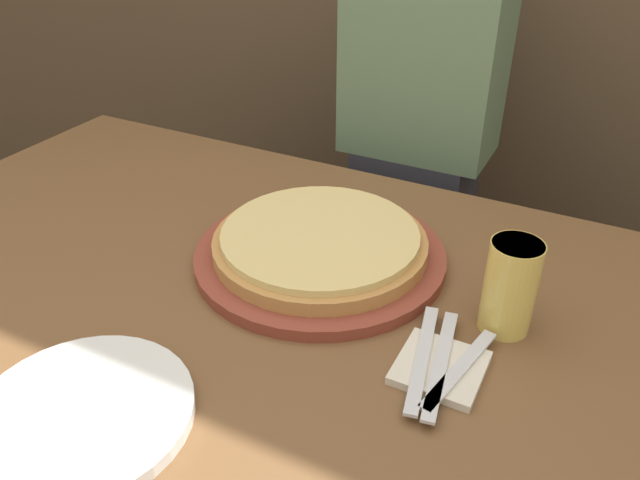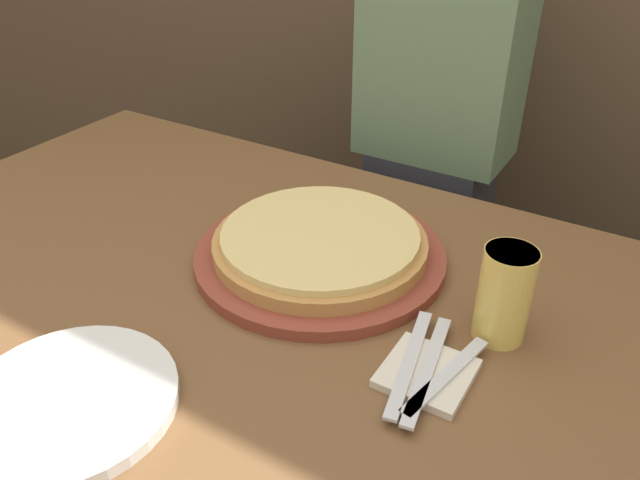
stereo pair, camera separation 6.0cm
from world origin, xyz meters
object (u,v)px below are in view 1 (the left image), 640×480
fork (422,357)px  spoon (460,369)px  diner_person (415,169)px  dinner_knife (441,363)px  pizza_on_board (320,248)px  dinner_plate (83,414)px  beer_glass (511,283)px

fork → spoon: size_ratio=1.17×
fork → diner_person: (-0.26, 0.71, -0.09)m
dinner_knife → diner_person: bearing=111.7°
pizza_on_board → dinner_plate: (-0.09, -0.43, -0.02)m
beer_glass → fork: bearing=-120.7°
dinner_plate → spoon: 0.47m
pizza_on_board → dinner_knife: bearing=-31.7°
pizza_on_board → fork: 0.28m
pizza_on_board → fork: pizza_on_board is taller
beer_glass → spoon: bearing=-101.6°
dinner_plate → dinner_knife: bearing=37.8°
fork → diner_person: diner_person is taller
dinner_plate → dinner_knife: 0.45m
pizza_on_board → diner_person: size_ratio=0.31×
dinner_plate → beer_glass: bearing=44.8°
dinner_plate → dinner_knife: size_ratio=1.26×
fork → diner_person: bearing=110.0°
pizza_on_board → diner_person: (-0.03, 0.56, -0.10)m
pizza_on_board → beer_glass: (0.31, -0.03, 0.05)m
pizza_on_board → diner_person: 0.56m
beer_glass → dinner_plate: 0.57m
fork → dinner_knife: size_ratio=1.00×
fork → spoon: same height
fork → spoon: 0.05m
dinner_knife → diner_person: 0.77m
diner_person → spoon: bearing=-66.5°
dinner_plate → diner_person: diner_person is taller
pizza_on_board → diner_person: diner_person is taller
fork → pizza_on_board: bearing=145.6°
fork → dinner_knife: (0.03, 0.00, 0.00)m
dinner_plate → fork: 0.43m
dinner_knife → diner_person: size_ratio=0.16×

